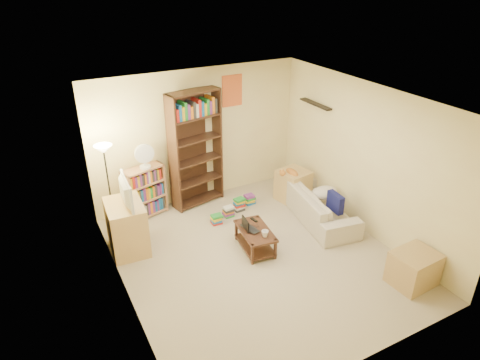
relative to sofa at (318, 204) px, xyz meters
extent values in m
plane|color=beige|center=(-1.54, -0.51, -0.27)|extent=(4.50, 4.50, 0.00)
cube|color=#F5E9A5|center=(-1.54, 1.74, 0.98)|extent=(4.00, 0.04, 2.50)
cube|color=#F5E9A5|center=(-1.54, -2.76, 0.98)|extent=(4.00, 0.04, 2.50)
cube|color=#F5E9A5|center=(-3.54, -0.51, 0.98)|extent=(0.04, 4.50, 2.50)
cube|color=#F5E9A5|center=(0.46, -0.51, 0.98)|extent=(0.04, 4.50, 2.50)
cube|color=white|center=(-1.54, -0.51, 2.23)|extent=(4.00, 4.50, 0.04)
cube|color=red|center=(-0.82, 1.73, 1.75)|extent=(0.40, 0.02, 0.58)
cube|color=black|center=(0.38, 0.79, 1.58)|extent=(0.12, 0.80, 0.03)
imported|color=beige|center=(0.00, 0.00, 0.00)|extent=(2.07, 1.31, 0.54)
cube|color=#131654|center=(0.02, -0.41, 0.25)|extent=(0.13, 0.36, 0.32)
ellipsoid|color=beige|center=(0.14, 0.02, 0.19)|extent=(0.50, 0.35, 0.21)
ellipsoid|color=orange|center=(-0.09, 0.73, 0.34)|extent=(0.36, 0.20, 0.14)
sphere|color=orange|center=(-0.28, 0.76, 0.36)|extent=(0.11, 0.11, 0.11)
cube|color=#3F2218|center=(-1.46, -0.30, 0.07)|extent=(0.55, 0.85, 0.04)
cube|color=#3F2218|center=(-1.46, -0.30, -0.20)|extent=(0.52, 0.81, 0.03)
cube|color=#3F2218|center=(-1.70, -0.62, -0.09)|extent=(0.04, 0.04, 0.36)
cube|color=#3F2218|center=(-1.32, -0.67, -0.09)|extent=(0.04, 0.04, 0.36)
cube|color=#3F2218|center=(-1.61, 0.08, -0.09)|extent=(0.04, 0.04, 0.36)
cube|color=#3F2218|center=(-1.23, 0.03, -0.09)|extent=(0.04, 0.04, 0.36)
imported|color=black|center=(-1.48, -0.23, 0.10)|extent=(0.45, 0.37, 0.03)
cube|color=white|center=(-1.60, -0.21, 0.20)|extent=(0.04, 0.27, 0.18)
imported|color=white|center=(-1.42, -0.52, 0.14)|extent=(0.18, 0.18, 0.10)
cube|color=black|center=(-1.34, -0.04, 0.10)|extent=(0.07, 0.15, 0.02)
cube|color=tan|center=(-3.24, 0.64, 0.14)|extent=(0.60, 0.80, 0.82)
imported|color=black|center=(-3.24, 0.64, 0.77)|extent=(0.75, 0.19, 0.42)
cube|color=#422819|center=(-1.67, 1.54, 0.82)|extent=(1.02, 0.51, 2.17)
cube|color=tan|center=(-2.68, 1.54, 0.20)|extent=(0.79, 0.49, 0.94)
cylinder|color=white|center=(-2.63, 1.51, 0.69)|extent=(0.19, 0.19, 0.04)
cylinder|color=white|center=(-2.63, 1.51, 0.79)|extent=(0.02, 0.02, 0.19)
cylinder|color=white|center=(-2.63, 1.48, 0.95)|extent=(0.34, 0.06, 0.34)
cylinder|color=black|center=(-3.34, 1.10, -0.26)|extent=(0.24, 0.24, 0.03)
cylinder|color=black|center=(-3.34, 1.10, 0.51)|extent=(0.03, 0.03, 1.55)
cone|color=#FFE9C6|center=(-3.34, 1.10, 1.32)|extent=(0.28, 0.28, 0.12)
cube|color=tan|center=(-0.02, 0.77, 0.03)|extent=(0.61, 0.61, 0.61)
cube|color=tan|center=(0.11, -2.06, -0.02)|extent=(0.63, 0.54, 0.50)
cube|color=red|center=(-1.69, 0.67, -0.18)|extent=(0.20, 0.15, 0.17)
cube|color=#1966B2|center=(-1.41, 0.78, -0.17)|extent=(0.20, 0.15, 0.20)
cube|color=gold|center=(-1.12, 0.89, -0.15)|extent=(0.20, 0.15, 0.24)
cube|color=#268C33|center=(-0.84, 1.01, -0.18)|extent=(0.20, 0.15, 0.19)
camera|label=1|loc=(-4.33, -5.17, 3.82)|focal=32.00mm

